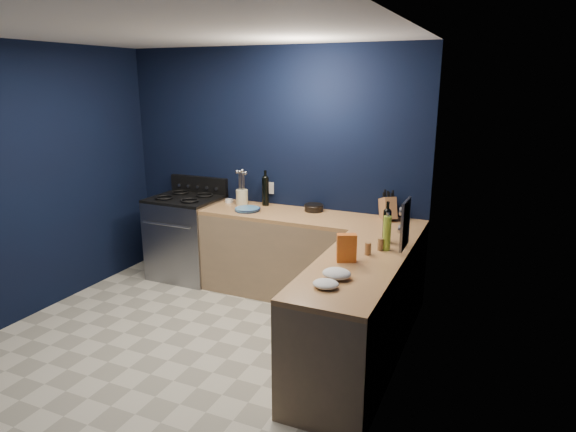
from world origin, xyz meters
The scene contains 28 objects.
floor centered at (0.00, 0.00, -0.01)m, with size 3.50×3.50×0.02m, color #BBB6A3.
ceiling centered at (0.00, 0.00, 2.61)m, with size 3.50×3.50×0.02m, color silver.
wall_back centered at (0.00, 1.76, 1.30)m, with size 3.50×0.02×2.60m, color black.
wall_right centered at (1.76, 0.00, 1.30)m, with size 0.02×3.50×2.60m, color black.
wall_left centered at (-1.76, 0.00, 1.30)m, with size 0.02×3.50×2.60m, color black.
cab_back centered at (0.60, 1.44, 0.43)m, with size 2.30×0.63×0.86m, color #947554.
top_back centered at (0.60, 1.44, 0.88)m, with size 2.30×0.63×0.04m, color brown.
cab_right centered at (1.44, 0.29, 0.43)m, with size 0.63×1.67×0.86m, color #947554.
top_right centered at (1.44, 0.29, 0.88)m, with size 0.63×1.67×0.04m, color brown.
gas_range centered at (-0.93, 1.42, 0.46)m, with size 0.76×0.66×0.92m, color gray.
oven_door centered at (-0.93, 1.10, 0.45)m, with size 0.59×0.02×0.42m, color black.
cooktop centered at (-0.93, 1.42, 0.94)m, with size 0.76×0.66×0.03m, color black.
backguard centered at (-0.93, 1.72, 1.04)m, with size 0.76×0.06×0.20m, color black.
spice_panel centered at (1.74, 0.55, 1.18)m, with size 0.02×0.28×0.38m, color gray.
wall_outlet centered at (0.00, 1.74, 1.08)m, with size 0.09×0.02×0.13m, color white.
plate_stack centered at (-0.08, 1.35, 0.92)m, with size 0.26×0.26×0.03m, color teal.
ramekin centered at (-0.45, 1.60, 0.92)m, with size 0.09×0.09×0.04m, color white.
utensil_crock centered at (-0.27, 1.58, 0.98)m, with size 0.13×0.13×0.17m, color beige.
wine_bottle_back centered at (-0.01, 1.64, 1.06)m, with size 0.08×0.08×0.31m, color black.
lemon_basket centered at (0.57, 1.62, 0.94)m, with size 0.20×0.20×0.07m, color black.
knife_block centered at (1.36, 1.63, 1.01)m, with size 0.12×0.20×0.22m, color brown.
wine_bottle_right centered at (1.52, 0.89, 1.04)m, with size 0.07×0.07×0.28m, color black.
oil_bottle centered at (1.56, 0.70, 1.04)m, with size 0.07×0.07×0.29m, color #86A82C.
spice_jar_near centered at (1.52, 0.67, 0.95)m, with size 0.05×0.05×0.10m, color olive.
spice_jar_far centered at (1.46, 0.53, 0.95)m, with size 0.05×0.05×0.10m, color olive.
crouton_bag centered at (1.35, 0.31, 1.01)m, with size 0.15×0.07×0.22m, color red.
towel_front centered at (1.39, -0.04, 0.94)m, with size 0.20×0.17×0.07m, color white.
towel_end centered at (1.37, -0.23, 0.93)m, with size 0.18×0.16×0.05m, color white.
Camera 1 is at (2.40, -3.16, 2.25)m, focal length 31.11 mm.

